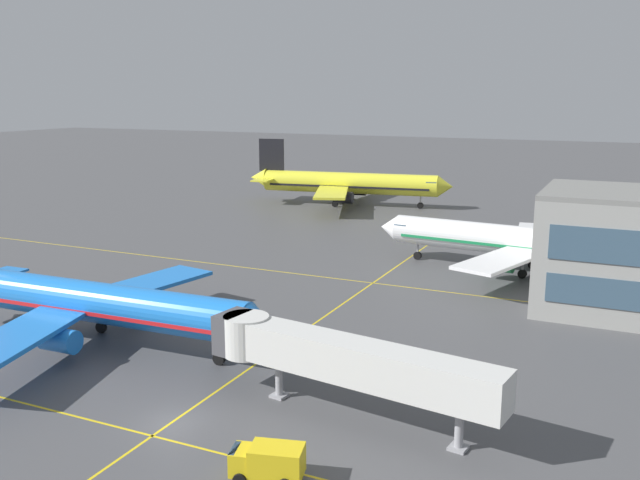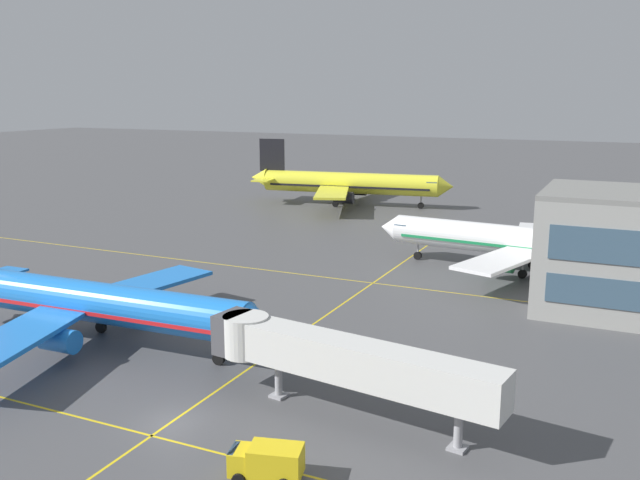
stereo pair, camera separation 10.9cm
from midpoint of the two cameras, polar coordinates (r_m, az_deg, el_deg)
ground_plane at (r=48.41m, az=-12.18°, el=-14.55°), size 600.00×600.00×0.00m
airliner_front_gate at (r=62.96m, az=-18.27°, el=-4.92°), size 35.11×30.31×10.93m
airliner_second_row at (r=86.84m, az=16.08°, el=-0.12°), size 36.18×31.07×11.24m
airliner_third_row at (r=134.14m, az=2.28°, el=4.71°), size 40.47×34.56×12.59m
taxiway_markings at (r=62.38m, az=-2.12°, el=-8.07°), size 151.46×87.85×0.01m
service_truck_red_van at (r=40.82m, az=-4.40°, el=-17.78°), size 4.44×2.97×2.10m
jet_bridge at (r=47.19m, az=0.86°, el=-9.58°), size 21.84×5.91×5.58m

